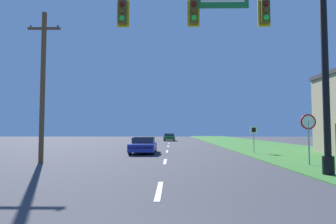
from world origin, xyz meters
TOP-DOWN VIEW (x-y plane):
  - grass_verge_right at (10.50, 30.00)m, footprint 10.00×110.00m
  - road_center_line at (0.00, 22.00)m, footprint 0.16×34.80m
  - signal_mast at (3.97, 8.91)m, footprint 9.21×0.47m
  - car_ahead at (-1.78, 20.07)m, footprint 1.84×4.70m
  - far_car at (-0.02, 47.01)m, footprint 1.82×4.55m
  - stop_sign at (7.15, 12.16)m, footprint 0.76×0.07m
  - route_sign_post at (6.63, 20.14)m, footprint 0.55×0.06m
  - utility_pole_near at (-6.67, 13.33)m, footprint 1.80×0.26m

SIDE VIEW (x-z plane):
  - road_center_line at x=0.00m, z-range 0.00..0.01m
  - grass_verge_right at x=10.50m, z-range 0.00..0.04m
  - far_car at x=-0.02m, z-range 0.01..1.20m
  - car_ahead at x=-1.78m, z-range 0.01..1.20m
  - route_sign_post at x=6.63m, z-range 0.51..2.54m
  - stop_sign at x=7.15m, z-range 0.61..3.12m
  - utility_pole_near at x=-6.67m, z-range 0.15..8.40m
  - signal_mast at x=3.97m, z-range 1.03..9.15m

